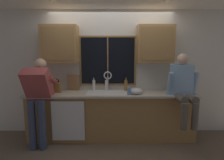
{
  "coord_description": "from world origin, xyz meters",
  "views": [
    {
      "loc": [
        -0.0,
        -3.8,
        1.71
      ],
      "look_at": [
        0.01,
        -0.3,
        1.17
      ],
      "focal_mm": 29.3,
      "sensor_mm": 36.0,
      "label": 1
    }
  ],
  "objects_px": {
    "cutting_board": "(74,83)",
    "mixing_bowl": "(136,91)",
    "knife_block": "(58,87)",
    "person_standing": "(38,94)",
    "soap_dispenser": "(129,91)",
    "bottle_tall_clear": "(94,85)",
    "bottle_amber_small": "(126,85)",
    "bottle_green_glass": "(107,85)",
    "person_sitting_on_counter": "(183,86)"
  },
  "relations": [
    {
      "from": "person_sitting_on_counter",
      "to": "soap_dispenser",
      "type": "distance_m",
      "value": 0.98
    },
    {
      "from": "person_standing",
      "to": "soap_dispenser",
      "type": "xyz_separation_m",
      "value": [
        1.63,
        0.13,
        0.02
      ]
    },
    {
      "from": "knife_block",
      "to": "bottle_amber_small",
      "type": "relative_size",
      "value": 1.15
    },
    {
      "from": "person_standing",
      "to": "bottle_amber_small",
      "type": "xyz_separation_m",
      "value": [
        1.6,
        0.5,
        0.06
      ]
    },
    {
      "from": "cutting_board",
      "to": "bottle_green_glass",
      "type": "relative_size",
      "value": 1.19
    },
    {
      "from": "bottle_amber_small",
      "to": "person_sitting_on_counter",
      "type": "bearing_deg",
      "value": -23.75
    },
    {
      "from": "person_standing",
      "to": "bottle_tall_clear",
      "type": "relative_size",
      "value": 5.85
    },
    {
      "from": "cutting_board",
      "to": "mixing_bowl",
      "type": "height_order",
      "value": "cutting_board"
    },
    {
      "from": "person_standing",
      "to": "knife_block",
      "type": "height_order",
      "value": "person_standing"
    },
    {
      "from": "bottle_amber_small",
      "to": "cutting_board",
      "type": "bearing_deg",
      "value": 177.57
    },
    {
      "from": "person_sitting_on_counter",
      "to": "knife_block",
      "type": "relative_size",
      "value": 3.92
    },
    {
      "from": "soap_dispenser",
      "to": "mixing_bowl",
      "type": "bearing_deg",
      "value": 30.77
    },
    {
      "from": "person_standing",
      "to": "soap_dispenser",
      "type": "relative_size",
      "value": 8.54
    },
    {
      "from": "cutting_board",
      "to": "bottle_green_glass",
      "type": "distance_m",
      "value": 0.69
    },
    {
      "from": "mixing_bowl",
      "to": "knife_block",
      "type": "bearing_deg",
      "value": 175.03
    },
    {
      "from": "bottle_green_glass",
      "to": "bottle_tall_clear",
      "type": "bearing_deg",
      "value": 168.13
    },
    {
      "from": "person_sitting_on_counter",
      "to": "bottle_tall_clear",
      "type": "distance_m",
      "value": 1.73
    },
    {
      "from": "cutting_board",
      "to": "bottle_amber_small",
      "type": "distance_m",
      "value": 1.08
    },
    {
      "from": "cutting_board",
      "to": "bottle_amber_small",
      "type": "height_order",
      "value": "cutting_board"
    },
    {
      "from": "mixing_bowl",
      "to": "bottle_amber_small",
      "type": "distance_m",
      "value": 0.34
    },
    {
      "from": "knife_block",
      "to": "cutting_board",
      "type": "xyz_separation_m",
      "value": [
        0.27,
        0.2,
        0.06
      ]
    },
    {
      "from": "mixing_bowl",
      "to": "soap_dispenser",
      "type": "height_order",
      "value": "soap_dispenser"
    },
    {
      "from": "person_sitting_on_counter",
      "to": "mixing_bowl",
      "type": "bearing_deg",
      "value": 169.21
    },
    {
      "from": "mixing_bowl",
      "to": "bottle_green_glass",
      "type": "height_order",
      "value": "bottle_green_glass"
    },
    {
      "from": "cutting_board",
      "to": "bottle_tall_clear",
      "type": "height_order",
      "value": "cutting_board"
    },
    {
      "from": "bottle_green_glass",
      "to": "cutting_board",
      "type": "bearing_deg",
      "value": 176.79
    },
    {
      "from": "knife_block",
      "to": "mixing_bowl",
      "type": "relative_size",
      "value": 1.33
    },
    {
      "from": "knife_block",
      "to": "soap_dispenser",
      "type": "relative_size",
      "value": 1.73
    },
    {
      "from": "soap_dispenser",
      "to": "bottle_amber_small",
      "type": "bearing_deg",
      "value": 94.68
    },
    {
      "from": "soap_dispenser",
      "to": "cutting_board",
      "type": "bearing_deg",
      "value": 159.6
    },
    {
      "from": "mixing_bowl",
      "to": "bottle_tall_clear",
      "type": "relative_size",
      "value": 0.89
    },
    {
      "from": "person_standing",
      "to": "person_sitting_on_counter",
      "type": "distance_m",
      "value": 2.6
    },
    {
      "from": "person_standing",
      "to": "knife_block",
      "type": "distance_m",
      "value": 0.43
    },
    {
      "from": "person_standing",
      "to": "bottle_tall_clear",
      "type": "xyz_separation_m",
      "value": [
        0.94,
        0.56,
        0.06
      ]
    },
    {
      "from": "bottle_green_glass",
      "to": "bottle_tall_clear",
      "type": "distance_m",
      "value": 0.27
    },
    {
      "from": "person_sitting_on_counter",
      "to": "knife_block",
      "type": "xyz_separation_m",
      "value": [
        -2.35,
        0.29,
        -0.08
      ]
    },
    {
      "from": "person_sitting_on_counter",
      "to": "cutting_board",
      "type": "distance_m",
      "value": 2.14
    },
    {
      "from": "person_standing",
      "to": "bottle_green_glass",
      "type": "distance_m",
      "value": 1.31
    },
    {
      "from": "knife_block",
      "to": "soap_dispenser",
      "type": "bearing_deg",
      "value": -8.95
    },
    {
      "from": "bottle_tall_clear",
      "to": "bottle_amber_small",
      "type": "height_order",
      "value": "bottle_amber_small"
    },
    {
      "from": "cutting_board",
      "to": "mixing_bowl",
      "type": "distance_m",
      "value": 1.3
    },
    {
      "from": "knife_block",
      "to": "soap_dispenser",
      "type": "distance_m",
      "value": 1.4
    },
    {
      "from": "person_sitting_on_counter",
      "to": "bottle_tall_clear",
      "type": "relative_size",
      "value": 4.63
    },
    {
      "from": "mixing_bowl",
      "to": "bottle_tall_clear",
      "type": "height_order",
      "value": "bottle_tall_clear"
    },
    {
      "from": "soap_dispenser",
      "to": "bottle_green_glass",
      "type": "bearing_deg",
      "value": 138.64
    },
    {
      "from": "person_sitting_on_counter",
      "to": "cutting_board",
      "type": "xyz_separation_m",
      "value": [
        -2.08,
        0.49,
        -0.02
      ]
    },
    {
      "from": "mixing_bowl",
      "to": "bottle_tall_clear",
      "type": "distance_m",
      "value": 0.9
    },
    {
      "from": "mixing_bowl",
      "to": "bottle_green_glass",
      "type": "relative_size",
      "value": 0.86
    },
    {
      "from": "knife_block",
      "to": "bottle_green_glass",
      "type": "distance_m",
      "value": 0.97
    },
    {
      "from": "person_standing",
      "to": "mixing_bowl",
      "type": "distance_m",
      "value": 1.78
    }
  ]
}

